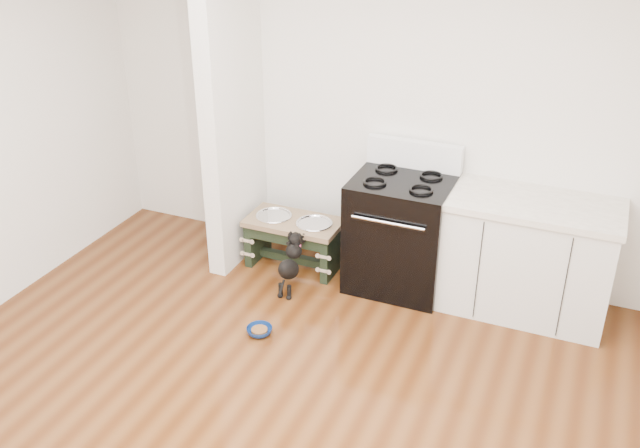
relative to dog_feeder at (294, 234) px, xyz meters
The scene contains 7 objects.
room_shell 2.55m from the dog_feeder, 72.79° to the right, with size 5.00×5.00×5.00m.
partition_wall 1.17m from the dog_feeder, behind, with size 0.15×0.80×2.70m, color silver.
oven_range 0.91m from the dog_feeder, ahead, with size 0.76×0.69×1.14m.
cabinet_run 1.88m from the dog_feeder, ahead, with size 1.24×0.64×0.91m.
dog_feeder is the anchor object (origin of this frame).
puppy 0.39m from the dog_feeder, 68.85° to the right, with size 0.14×0.41×0.48m.
floor_bowl 1.05m from the dog_feeder, 79.73° to the right, with size 0.22×0.22×0.06m.
Camera 1 is at (1.60, -2.66, 3.10)m, focal length 40.00 mm.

